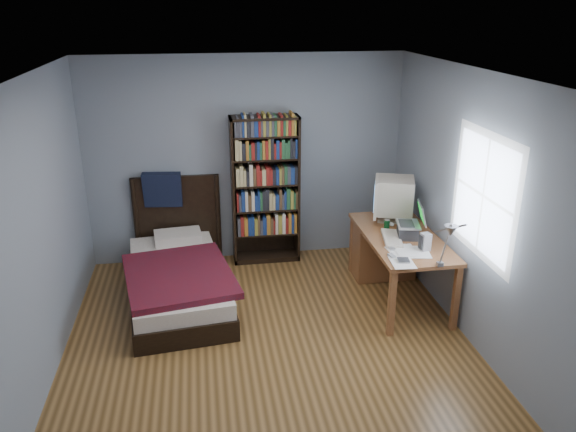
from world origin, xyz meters
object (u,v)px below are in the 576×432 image
object	(u,v)px
speaker	(425,242)
bookshelf	(265,190)
desk	(387,247)
keyboard	(392,238)
bed	(178,275)
laptop	(409,228)
soda_can	(387,225)
crt_monitor	(392,196)
desk_lamp	(449,235)

from	to	relation	value
speaker	bookshelf	distance (m)	2.12
desk	keyboard	world-z (taller)	keyboard
keyboard	bed	distance (m)	2.34
laptop	soda_can	xyz separation A→B (m)	(-0.16, 0.24, -0.05)
desk	bookshelf	bearing A→B (deg)	148.37
crt_monitor	laptop	size ratio (longest dim) A/B	1.50
laptop	speaker	bearing A→B (deg)	-83.69
laptop	keyboard	distance (m)	0.22
laptop	bed	xyz separation A→B (m)	(-2.43, 0.46, -0.58)
keyboard	speaker	size ratio (longest dim) A/B	2.54
bed	speaker	bearing A→B (deg)	-17.93
crt_monitor	desk_lamp	xyz separation A→B (m)	(-0.05, -1.56, 0.19)
crt_monitor	soda_can	xyz separation A→B (m)	(-0.14, -0.26, -0.23)
laptop	crt_monitor	bearing A→B (deg)	92.96
keyboard	speaker	world-z (taller)	speaker
crt_monitor	bookshelf	bearing A→B (deg)	150.39
speaker	desk	bearing A→B (deg)	86.98
desk	keyboard	distance (m)	0.62
desk	crt_monitor	bearing A→B (deg)	49.31
crt_monitor	bookshelf	world-z (taller)	bookshelf
speaker	soda_can	size ratio (longest dim) A/B	1.64
desk	bed	bearing A→B (deg)	-179.92
keyboard	speaker	bearing A→B (deg)	-40.38
crt_monitor	soda_can	bearing A→B (deg)	-117.55
soda_can	bookshelf	bearing A→B (deg)	139.63
bookshelf	soda_can	bearing A→B (deg)	-40.37
keyboard	bed	world-z (taller)	bed
desk_lamp	soda_can	bearing A→B (deg)	93.92
crt_monitor	laptop	bearing A→B (deg)	-87.04
desk	laptop	world-z (taller)	laptop
keyboard	desk_lamp	bearing A→B (deg)	-71.43
laptop	bookshelf	xyz separation A→B (m)	(-1.36, 1.26, 0.07)
desk	desk_lamp	size ratio (longest dim) A/B	2.59
desk	crt_monitor	distance (m)	0.60
laptop	desk_lamp	xyz separation A→B (m)	(-0.07, -1.05, 0.37)
bed	desk_lamp	bearing A→B (deg)	-32.69
speaker	soda_can	bearing A→B (deg)	98.80
speaker	bookshelf	world-z (taller)	bookshelf
laptop	bookshelf	distance (m)	1.85
keyboard	speaker	distance (m)	0.39
laptop	soda_can	distance (m)	0.30
desk	soda_can	world-z (taller)	soda_can
desk	bookshelf	xyz separation A→B (m)	(-1.30, 0.80, 0.49)
soda_can	bed	xyz separation A→B (m)	(-2.27, 0.22, -0.53)
laptop	soda_can	size ratio (longest dim) A/B	3.38
laptop	bed	distance (m)	2.54
speaker	bookshelf	size ratio (longest dim) A/B	0.10
desk	keyboard	bearing A→B (deg)	-105.35
bookshelf	desk_lamp	bearing A→B (deg)	-60.95
speaker	soda_can	world-z (taller)	speaker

